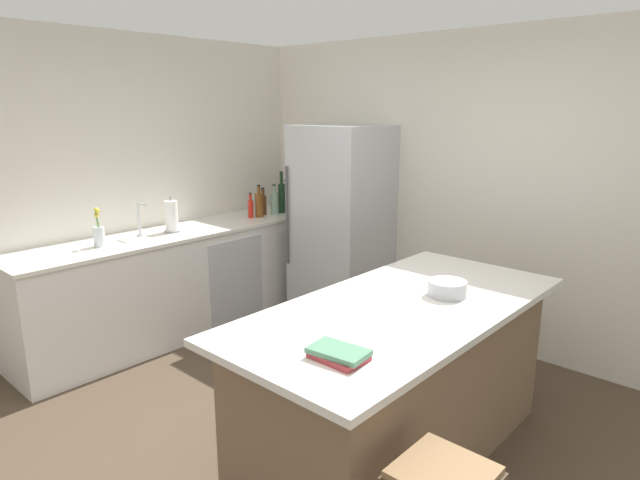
{
  "coord_description": "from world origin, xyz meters",
  "views": [
    {
      "loc": [
        1.96,
        -1.97,
        2.0
      ],
      "look_at": [
        -0.74,
        1.01,
        1.0
      ],
      "focal_mm": 30.45,
      "sensor_mm": 36.0,
      "label": 1
    }
  ],
  "objects_px": {
    "sink_faucet": "(140,218)",
    "kitchen_island": "(399,380)",
    "paper_towel_roll": "(171,217)",
    "hot_sauce_bottle": "(251,208)",
    "refrigerator": "(341,224)",
    "syrup_bottle": "(263,204)",
    "mixing_bowl": "(447,288)",
    "cookbook_stack": "(339,354)",
    "vinegar_bottle": "(288,198)",
    "wine_bottle": "(282,197)",
    "soda_bottle": "(286,199)",
    "flower_vase": "(99,234)",
    "gin_bottle": "(274,203)",
    "whiskey_bottle": "(259,204)"
  },
  "relations": [
    {
      "from": "flower_vase",
      "to": "soda_bottle",
      "type": "xyz_separation_m",
      "value": [
        0.03,
        2.0,
        0.02
      ]
    },
    {
      "from": "kitchen_island",
      "to": "wine_bottle",
      "type": "relative_size",
      "value": 5.1
    },
    {
      "from": "refrigerator",
      "to": "wine_bottle",
      "type": "height_order",
      "value": "refrigerator"
    },
    {
      "from": "vinegar_bottle",
      "to": "hot_sauce_bottle",
      "type": "bearing_deg",
      "value": -84.24
    },
    {
      "from": "whiskey_bottle",
      "to": "cookbook_stack",
      "type": "xyz_separation_m",
      "value": [
        2.58,
        -1.84,
        -0.1
      ]
    },
    {
      "from": "sink_faucet",
      "to": "cookbook_stack",
      "type": "xyz_separation_m",
      "value": [
        2.7,
        -0.62,
        -0.13
      ]
    },
    {
      "from": "soda_bottle",
      "to": "cookbook_stack",
      "type": "bearing_deg",
      "value": -40.48
    },
    {
      "from": "refrigerator",
      "to": "paper_towel_roll",
      "type": "bearing_deg",
      "value": -123.67
    },
    {
      "from": "syrup_bottle",
      "to": "vinegar_bottle",
      "type": "bearing_deg",
      "value": 93.95
    },
    {
      "from": "sink_faucet",
      "to": "flower_vase",
      "type": "bearing_deg",
      "value": -79.77
    },
    {
      "from": "sink_faucet",
      "to": "paper_towel_roll",
      "type": "xyz_separation_m",
      "value": [
        0.05,
        0.27,
        -0.02
      ]
    },
    {
      "from": "flower_vase",
      "to": "syrup_bottle",
      "type": "xyz_separation_m",
      "value": [
        -0.01,
        1.72,
        0.01
      ]
    },
    {
      "from": "flower_vase",
      "to": "wine_bottle",
      "type": "relative_size",
      "value": 0.73
    },
    {
      "from": "paper_towel_roll",
      "to": "wine_bottle",
      "type": "height_order",
      "value": "wine_bottle"
    },
    {
      "from": "refrigerator",
      "to": "vinegar_bottle",
      "type": "relative_size",
      "value": 5.98
    },
    {
      "from": "paper_towel_roll",
      "to": "cookbook_stack",
      "type": "xyz_separation_m",
      "value": [
        2.65,
        -0.89,
        -0.11
      ]
    },
    {
      "from": "cookbook_stack",
      "to": "kitchen_island",
      "type": "bearing_deg",
      "value": 102.93
    },
    {
      "from": "cookbook_stack",
      "to": "mixing_bowl",
      "type": "bearing_deg",
      "value": 93.17
    },
    {
      "from": "syrup_bottle",
      "to": "cookbook_stack",
      "type": "distance_m",
      "value": 3.28
    },
    {
      "from": "soda_bottle",
      "to": "gin_bottle",
      "type": "relative_size",
      "value": 1.08
    },
    {
      "from": "flower_vase",
      "to": "mixing_bowl",
      "type": "bearing_deg",
      "value": 17.44
    },
    {
      "from": "soda_bottle",
      "to": "mixing_bowl",
      "type": "height_order",
      "value": "soda_bottle"
    },
    {
      "from": "gin_bottle",
      "to": "mixing_bowl",
      "type": "distance_m",
      "value": 2.71
    },
    {
      "from": "refrigerator",
      "to": "wine_bottle",
      "type": "relative_size",
      "value": 4.35
    },
    {
      "from": "vinegar_bottle",
      "to": "wine_bottle",
      "type": "distance_m",
      "value": 0.21
    },
    {
      "from": "paper_towel_roll",
      "to": "hot_sauce_bottle",
      "type": "distance_m",
      "value": 0.86
    },
    {
      "from": "paper_towel_roll",
      "to": "vinegar_bottle",
      "type": "distance_m",
      "value": 1.43
    },
    {
      "from": "refrigerator",
      "to": "mixing_bowl",
      "type": "relative_size",
      "value": 8.2
    },
    {
      "from": "gin_bottle",
      "to": "whiskey_bottle",
      "type": "height_order",
      "value": "whiskey_bottle"
    },
    {
      "from": "soda_bottle",
      "to": "gin_bottle",
      "type": "height_order",
      "value": "soda_bottle"
    },
    {
      "from": "kitchen_island",
      "to": "paper_towel_roll",
      "type": "xyz_separation_m",
      "value": [
        -2.48,
        0.15,
        0.59
      ]
    },
    {
      "from": "kitchen_island",
      "to": "whiskey_bottle",
      "type": "xyz_separation_m",
      "value": [
        -2.41,
        1.1,
        0.59
      ]
    },
    {
      "from": "wine_bottle",
      "to": "vinegar_bottle",
      "type": "bearing_deg",
      "value": 117.08
    },
    {
      "from": "kitchen_island",
      "to": "flower_vase",
      "type": "xyz_separation_m",
      "value": [
        -2.46,
        -0.51,
        0.56
      ]
    },
    {
      "from": "wine_bottle",
      "to": "gin_bottle",
      "type": "height_order",
      "value": "wine_bottle"
    },
    {
      "from": "hot_sauce_bottle",
      "to": "mixing_bowl",
      "type": "relative_size",
      "value": 1.11
    },
    {
      "from": "refrigerator",
      "to": "cookbook_stack",
      "type": "distance_m",
      "value": 2.82
    },
    {
      "from": "sink_faucet",
      "to": "kitchen_island",
      "type": "bearing_deg",
      "value": 2.65
    },
    {
      "from": "sink_faucet",
      "to": "paper_towel_roll",
      "type": "relative_size",
      "value": 0.96
    },
    {
      "from": "sink_faucet",
      "to": "hot_sauce_bottle",
      "type": "xyz_separation_m",
      "value": [
        0.1,
        1.13,
        -0.06
      ]
    },
    {
      "from": "refrigerator",
      "to": "syrup_bottle",
      "type": "height_order",
      "value": "refrigerator"
    },
    {
      "from": "paper_towel_roll",
      "to": "cookbook_stack",
      "type": "bearing_deg",
      "value": -18.57
    },
    {
      "from": "gin_bottle",
      "to": "soda_bottle",
      "type": "bearing_deg",
      "value": 98.82
    },
    {
      "from": "refrigerator",
      "to": "cookbook_stack",
      "type": "xyz_separation_m",
      "value": [
        1.8,
        -2.17,
        0.04
      ]
    },
    {
      "from": "vinegar_bottle",
      "to": "gin_bottle",
      "type": "relative_size",
      "value": 1.01
    },
    {
      "from": "hot_sauce_bottle",
      "to": "paper_towel_roll",
      "type": "bearing_deg",
      "value": -92.93
    },
    {
      "from": "hot_sauce_bottle",
      "to": "mixing_bowl",
      "type": "xyz_separation_m",
      "value": [
        2.55,
        -0.71,
        -0.05
      ]
    },
    {
      "from": "paper_towel_roll",
      "to": "soda_bottle",
      "type": "bearing_deg",
      "value": 87.83
    },
    {
      "from": "syrup_bottle",
      "to": "mixing_bowl",
      "type": "xyz_separation_m",
      "value": [
        2.58,
        -0.91,
        -0.06
      ]
    },
    {
      "from": "sink_faucet",
      "to": "gin_bottle",
      "type": "bearing_deg",
      "value": 84.71
    }
  ]
}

